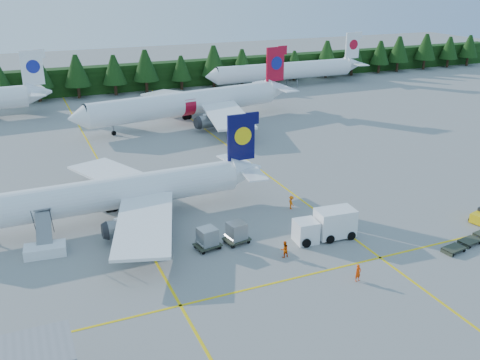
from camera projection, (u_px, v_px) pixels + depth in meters
name	position (u px, v px, depth m)	size (l,w,h in m)	color
ground	(295.00, 242.00, 54.17)	(320.00, 320.00, 0.00)	gray
taxi_stripe_a	(117.00, 194.00, 66.11)	(0.25, 120.00, 0.01)	yellow
taxi_stripe_b	(263.00, 172.00, 73.51)	(0.25, 120.00, 0.01)	yellow
taxi_stripe_cross	(327.00, 270.00, 49.03)	(80.00, 0.25, 0.01)	yellow
treeline_hedge	(123.00, 78.00, 123.29)	(220.00, 4.00, 6.00)	black
airliner_navy	(96.00, 197.00, 57.25)	(35.87, 29.53, 10.43)	white
airliner_red	(182.00, 104.00, 95.22)	(42.37, 34.61, 12.38)	white
airliner_far_right	(281.00, 71.00, 127.64)	(40.95, 4.22, 11.91)	white
airstairs	(45.00, 246.00, 51.77)	(4.08, 5.53, 3.50)	white
service_truck	(325.00, 225.00, 54.46)	(6.50, 2.80, 3.06)	white
dolly_train	(477.00, 237.00, 54.45)	(10.39, 3.51, 0.13)	#313627
uld_pair	(222.00, 235.00, 53.05)	(5.83, 2.26, 1.86)	#313627
crew_a	(358.00, 273.00, 47.10)	(0.59, 0.39, 1.63)	#FF4005
crew_b	(284.00, 249.00, 51.10)	(0.81, 0.63, 1.68)	#EB4F04
crew_c	(291.00, 202.00, 61.65)	(0.66, 0.44, 1.59)	#FF6105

